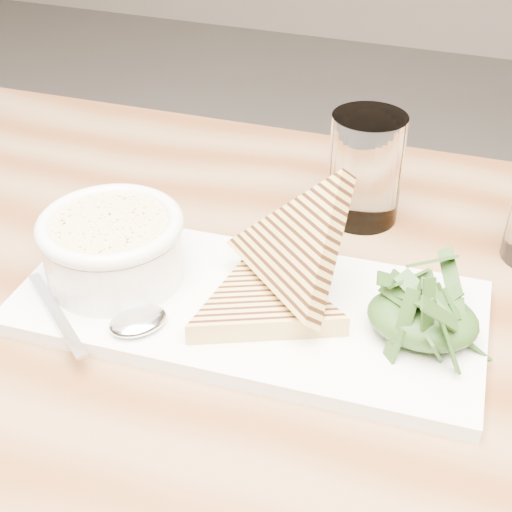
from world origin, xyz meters
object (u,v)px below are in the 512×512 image
(platter, at_px, (248,307))
(soup_bowl, at_px, (114,254))
(table_top, at_px, (352,407))
(glass_near, at_px, (365,168))

(platter, xyz_separation_m, soup_bowl, (-0.13, -0.01, 0.03))
(platter, relative_size, soup_bowl, 3.29)
(table_top, xyz_separation_m, soup_bowl, (-0.24, 0.05, 0.06))
(platter, distance_m, soup_bowl, 0.13)
(table_top, relative_size, platter, 3.22)
(platter, bearing_deg, glass_near, 74.29)
(table_top, height_order, soup_bowl, soup_bowl)
(soup_bowl, bearing_deg, platter, 3.72)
(platter, relative_size, glass_near, 3.51)
(platter, bearing_deg, soup_bowl, -176.28)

